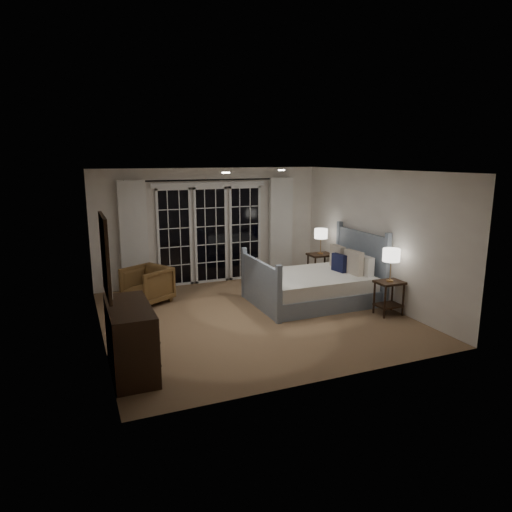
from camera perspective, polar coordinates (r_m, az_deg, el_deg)
name	(u,v)px	position (r m, az deg, el deg)	size (l,w,h in m)	color
floor	(253,316)	(8.02, -0.36, -7.56)	(5.00, 5.00, 0.00)	olive
ceiling	(253,171)	(7.55, -0.38, 10.59)	(5.00, 5.00, 0.00)	white
wall_left	(97,258)	(7.16, -19.26, -0.29)	(0.02, 5.00, 2.50)	white
wall_right	(375,237)	(8.92, 14.70, 2.36)	(0.02, 5.00, 2.50)	white
wall_back	(210,226)	(10.02, -5.76, 3.75)	(5.00, 0.02, 2.50)	white
wall_front	(332,283)	(5.51, 9.45, -3.37)	(5.00, 0.02, 2.50)	white
french_doors	(211,234)	(10.00, -5.67, 2.81)	(2.50, 0.04, 2.20)	black
curtain_rod	(210,180)	(9.83, -5.71, 9.45)	(0.03, 0.03, 3.50)	black
curtain_left	(134,236)	(9.58, -15.03, 2.40)	(0.55, 0.10, 2.25)	silver
curtain_right	(281,227)	(10.51, 3.11, 3.64)	(0.55, 0.10, 2.25)	silver
downlight_a	(281,170)	(8.42, 3.19, 10.67)	(0.12, 0.12, 0.01)	white
downlight_b	(226,173)	(6.97, -3.78, 10.34)	(0.12, 0.12, 0.01)	white
bed	(315,285)	(8.80, 7.40, -3.62)	(2.22, 1.60, 1.30)	gray
nightstand_left	(389,293)	(8.34, 16.28, -4.43)	(0.46, 0.37, 0.60)	black
nightstand_right	(320,264)	(10.09, 8.01, -0.97)	(0.51, 0.41, 0.66)	black
lamp_left	(391,255)	(8.18, 16.56, 0.06)	(0.30, 0.30, 0.58)	#B48548
lamp_right	(321,234)	(9.96, 8.12, 2.75)	(0.28, 0.28, 0.55)	#B48548
armchair	(147,285)	(8.90, -13.45, -3.55)	(0.75, 0.77, 0.70)	brown
dresser	(131,339)	(6.13, -15.40, -9.96)	(0.53, 1.26, 0.89)	black
mirror	(105,256)	(5.80, -18.32, -0.01)	(0.05, 0.85, 1.00)	black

